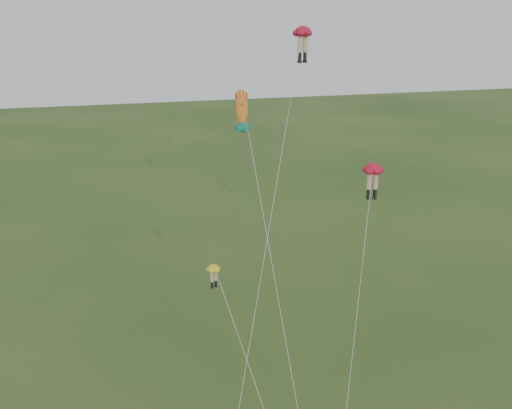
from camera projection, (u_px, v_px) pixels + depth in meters
name	position (u px, v px, depth m)	size (l,w,h in m)	color
legs_kite_red_high	(302.00, 39.00, 41.83)	(9.74, 13.32, 23.22)	#B8122C
legs_kite_red_mid	(373.00, 174.00, 39.57)	(7.21, 10.54, 14.15)	#B8122C
legs_kite_yellow	(217.00, 280.00, 34.52)	(2.76, 7.36, 9.42)	yellow
fish_kite	(242.00, 109.00, 36.34)	(2.10, 9.79, 19.56)	gold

